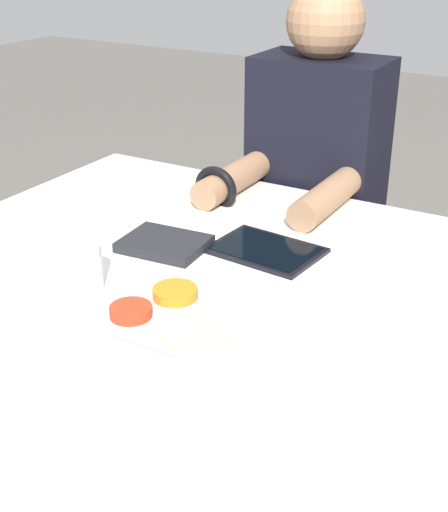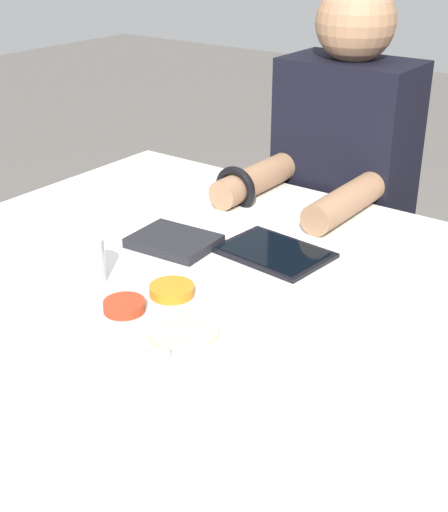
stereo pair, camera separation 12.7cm
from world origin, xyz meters
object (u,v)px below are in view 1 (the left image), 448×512
Objects in this scene: thali_tray at (171,321)px; drinking_glass at (84,267)px; red_notebook at (164,244)px; person_diner at (311,236)px; tablet_device at (266,250)px.

drinking_glass reaches higher than thali_tray.
person_diner is (0.08, 0.57, -0.18)m from red_notebook.
thali_tray is 1.37× the size of tablet_device.
tablet_device is 0.52m from person_diner.
drinking_glass is at bearing -97.80° from person_diner.
tablet_device is at bearing 89.10° from thali_tray.
red_notebook is at bearing 126.71° from thali_tray.
person_diner is at bearing 102.16° from tablet_device.
red_notebook is 0.21m from tablet_device.
tablet_device is at bearing -77.84° from person_diner.
tablet_device is 0.37m from drinking_glass.
tablet_device is 0.18× the size of person_diner.
red_notebook is at bearing 83.51° from drinking_glass.
person_diner is 14.57× the size of drinking_glass.
drinking_glass is (-0.21, 0.03, 0.04)m from thali_tray.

